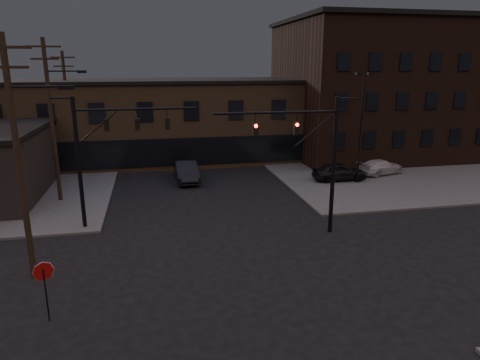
% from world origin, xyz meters
% --- Properties ---
extents(ground, '(140.00, 140.00, 0.00)m').
position_xyz_m(ground, '(0.00, 0.00, 0.00)').
color(ground, black).
rests_on(ground, ground).
extents(sidewalk_ne, '(30.00, 30.00, 0.15)m').
position_xyz_m(sidewalk_ne, '(22.00, 22.00, 0.07)').
color(sidewalk_ne, '#474744').
rests_on(sidewalk_ne, ground).
extents(building_row, '(40.00, 12.00, 8.00)m').
position_xyz_m(building_row, '(0.00, 28.00, 4.00)').
color(building_row, brown).
rests_on(building_row, ground).
extents(building_right, '(22.00, 16.00, 14.00)m').
position_xyz_m(building_right, '(22.00, 26.00, 7.00)').
color(building_right, black).
rests_on(building_right, ground).
extents(traffic_signal_near, '(7.12, 0.24, 8.00)m').
position_xyz_m(traffic_signal_near, '(5.36, 4.50, 4.93)').
color(traffic_signal_near, black).
rests_on(traffic_signal_near, ground).
extents(traffic_signal_far, '(7.12, 0.24, 8.00)m').
position_xyz_m(traffic_signal_far, '(-6.72, 8.00, 5.01)').
color(traffic_signal_far, black).
rests_on(traffic_signal_far, ground).
extents(stop_sign, '(0.72, 0.33, 2.48)m').
position_xyz_m(stop_sign, '(-8.00, -1.99, 1.84)').
color(stop_sign, black).
rests_on(stop_sign, ground).
extents(utility_pole_near, '(3.70, 0.28, 11.00)m').
position_xyz_m(utility_pole_near, '(-9.43, 2.00, 5.87)').
color(utility_pole_near, black).
rests_on(utility_pole_near, ground).
extents(utility_pole_mid, '(3.70, 0.28, 11.50)m').
position_xyz_m(utility_pole_mid, '(-10.44, 14.00, 6.13)').
color(utility_pole_mid, black).
rests_on(utility_pole_mid, ground).
extents(utility_pole_far, '(2.20, 0.28, 11.00)m').
position_xyz_m(utility_pole_far, '(-11.50, 26.00, 5.78)').
color(utility_pole_far, black).
rests_on(utility_pole_far, ground).
extents(lot_light_a, '(1.50, 0.28, 9.14)m').
position_xyz_m(lot_light_a, '(13.00, 14.00, 5.51)').
color(lot_light_a, black).
rests_on(lot_light_a, ground).
extents(lot_light_b, '(1.50, 0.28, 9.14)m').
position_xyz_m(lot_light_b, '(19.00, 19.00, 5.51)').
color(lot_light_b, black).
rests_on(lot_light_b, ground).
extents(parked_car_lot_a, '(4.57, 1.94, 1.54)m').
position_xyz_m(parked_car_lot_a, '(11.81, 15.00, 0.92)').
color(parked_car_lot_a, black).
rests_on(parked_car_lot_a, sidewalk_ne).
extents(parked_car_lot_b, '(4.93, 3.19, 1.33)m').
position_xyz_m(parked_car_lot_b, '(16.41, 16.24, 0.81)').
color(parked_car_lot_b, '#BCBCBE').
rests_on(parked_car_lot_b, sidewalk_ne).
extents(car_crossing, '(1.95, 5.22, 1.71)m').
position_xyz_m(car_crossing, '(-0.95, 17.99, 0.85)').
color(car_crossing, black).
rests_on(car_crossing, ground).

